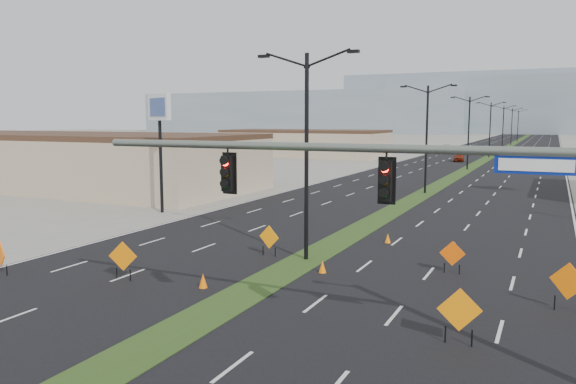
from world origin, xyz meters
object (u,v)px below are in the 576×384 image
at_px(signal_mast, 456,201).
at_px(cone_0, 203,281).
at_px(car_far, 446,147).
at_px(construction_sign_0, 1,255).
at_px(streetlight_3, 490,128).
at_px(streetlight_4, 503,126).
at_px(cone_3, 269,235).
at_px(pole_sign_west, 159,117).
at_px(streetlight_6, 518,124).
at_px(construction_sign_4, 459,312).
at_px(car_mid, 538,154).
at_px(cone_2, 388,238).
at_px(streetlight_0, 307,150).
at_px(streetlight_1, 427,136).
at_px(construction_sign_3, 452,255).
at_px(car_left, 459,157).
at_px(streetlight_5, 512,125).
at_px(streetlight_2, 469,130).
at_px(construction_sign_5, 568,283).
at_px(construction_sign_1, 123,257).
at_px(cone_1, 322,267).
at_px(construction_sign_2, 269,238).

distance_m(signal_mast, cone_0, 12.07).
height_order(car_far, construction_sign_0, construction_sign_0).
height_order(streetlight_3, streetlight_4, same).
bearing_deg(cone_3, pole_sign_west, 156.17).
height_order(streetlight_6, construction_sign_4, streetlight_6).
bearing_deg(streetlight_4, construction_sign_4, -85.96).
bearing_deg(car_mid, cone_2, -91.95).
xyz_separation_m(signal_mast, cone_0, (-10.51, 3.89, -4.49)).
relative_size(streetlight_0, streetlight_1, 1.00).
xyz_separation_m(streetlight_1, construction_sign_4, (8.44, -35.68, -4.35)).
xyz_separation_m(car_mid, construction_sign_3, (-1.21, -87.68, 0.19)).
xyz_separation_m(car_left, cone_3, (-0.37, -67.95, -0.40)).
bearing_deg(car_left, streetlight_4, 77.94).
relative_size(streetlight_1, streetlight_5, 1.00).
bearing_deg(cone_0, streetlight_4, 89.05).
relative_size(streetlight_2, cone_3, 17.14).
bearing_deg(construction_sign_5, car_mid, 117.06).
xyz_separation_m(signal_mast, streetlight_3, (-8.56, 94.00, 0.63)).
bearing_deg(streetlight_1, construction_sign_1, -99.34).
distance_m(streetlight_2, cone_0, 62.35).
xyz_separation_m(construction_sign_3, pole_sign_west, (-22.39, 8.05, 6.20)).
relative_size(construction_sign_0, cone_1, 2.64).
relative_size(streetlight_5, car_mid, 2.38).
relative_size(signal_mast, streetlight_2, 1.63).
bearing_deg(cone_0, car_mid, 83.90).
bearing_deg(streetlight_5, cone_1, -89.34).
height_order(car_left, cone_1, car_left).
bearing_deg(cone_2, streetlight_0, -115.79).
distance_m(car_left, car_mid, 20.42).
bearing_deg(cone_1, construction_sign_2, 153.94).
distance_m(streetlight_1, cone_2, 23.29).
xyz_separation_m(construction_sign_0, construction_sign_2, (9.17, 8.21, 0.03)).
height_order(cone_0, cone_2, cone_0).
height_order(streetlight_0, pole_sign_west, streetlight_0).
relative_size(streetlight_2, construction_sign_4, 5.55).
distance_m(construction_sign_4, cone_3, 16.54).
bearing_deg(car_mid, streetlight_0, -93.42).
distance_m(car_left, construction_sign_2, 71.46).
bearing_deg(cone_1, cone_3, 135.92).
bearing_deg(pole_sign_west, cone_2, 14.22).
bearing_deg(car_left, construction_sign_2, -96.07).
relative_size(streetlight_0, car_left, 2.47).
bearing_deg(streetlight_0, cone_1, -49.08).
height_order(streetlight_4, construction_sign_3, streetlight_4).
xyz_separation_m(streetlight_6, construction_sign_4, (8.44, -175.68, -4.35)).
xyz_separation_m(signal_mast, streetlight_6, (-8.56, 178.00, 0.63)).
bearing_deg(pole_sign_west, streetlight_1, 75.49).
bearing_deg(construction_sign_2, cone_1, -16.60).
bearing_deg(streetlight_6, streetlight_1, -90.00).
relative_size(streetlight_5, cone_3, 17.14).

